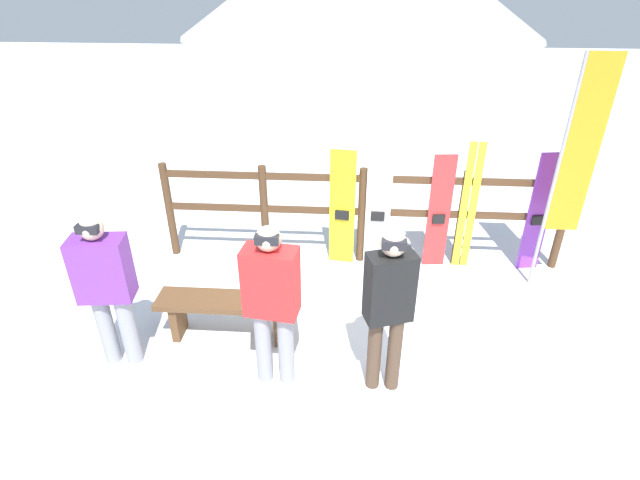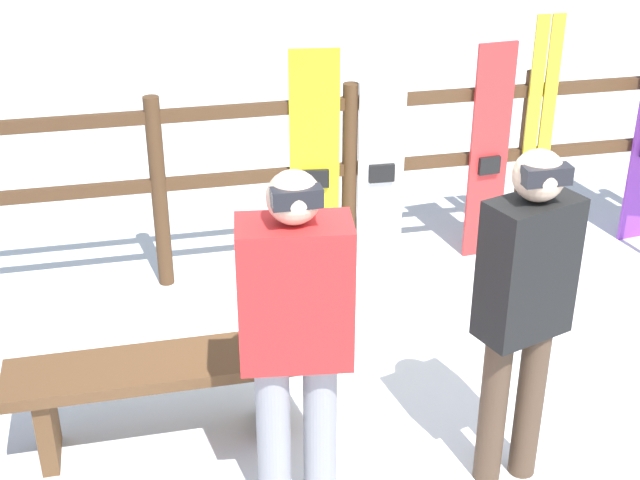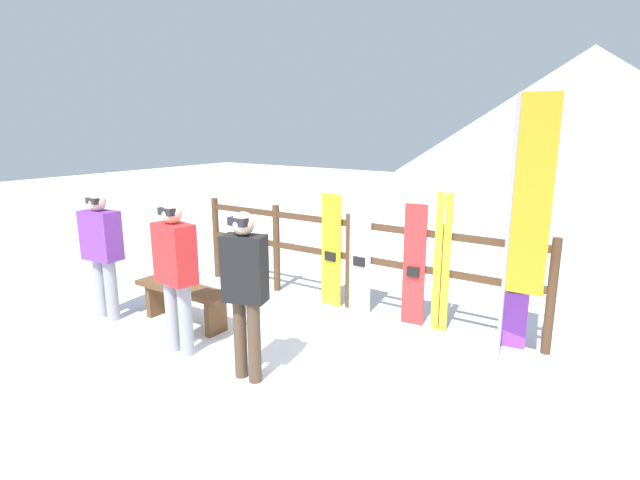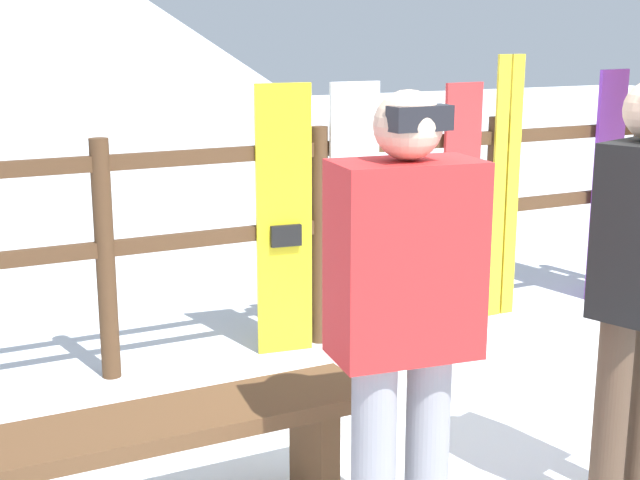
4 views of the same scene
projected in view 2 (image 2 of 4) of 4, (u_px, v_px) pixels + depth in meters
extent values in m
plane|color=white|center=(454.00, 462.00, 4.31)|extent=(40.00, 40.00, 0.00)
cylinder|color=#4C331E|center=(159.00, 194.00, 5.60)|extent=(0.10, 0.10, 1.27)
cylinder|color=#4C331E|center=(349.00, 178.00, 5.85)|extent=(0.10, 0.10, 1.27)
cylinder|color=#4C331E|center=(524.00, 162.00, 6.09)|extent=(0.10, 0.10, 1.27)
cube|color=#4C331E|center=(349.00, 169.00, 5.82)|extent=(4.95, 0.05, 0.08)
cube|color=#4C331E|center=(351.00, 103.00, 5.62)|extent=(4.95, 0.05, 0.08)
cube|color=brown|center=(156.00, 367.00, 4.24)|extent=(1.42, 0.36, 0.06)
cube|color=brown|center=(47.00, 423.00, 4.25)|extent=(0.08, 0.29, 0.42)
cube|color=brown|center=(267.00, 393.00, 4.46)|extent=(0.08, 0.29, 0.42)
cylinder|color=gray|center=(274.00, 437.00, 3.87)|extent=(0.15, 0.15, 0.79)
cylinder|color=gray|center=(320.00, 430.00, 3.91)|extent=(0.15, 0.15, 0.79)
cube|color=red|center=(295.00, 293.00, 3.57)|extent=(0.49, 0.31, 0.63)
sphere|color=#D8B293|center=(294.00, 197.00, 3.38)|extent=(0.21, 0.21, 0.21)
cube|color=black|center=(297.00, 198.00, 3.31)|extent=(0.19, 0.08, 0.08)
cylinder|color=#4C3828|center=(493.00, 408.00, 4.05)|extent=(0.13, 0.13, 0.80)
cylinder|color=#4C3828|center=(529.00, 403.00, 4.08)|extent=(0.13, 0.13, 0.80)
cube|color=black|center=(528.00, 268.00, 3.74)|extent=(0.44, 0.33, 0.63)
sphere|color=#D8B293|center=(539.00, 175.00, 3.55)|extent=(0.22, 0.22, 0.22)
cube|color=black|center=(547.00, 175.00, 3.48)|extent=(0.19, 0.08, 0.08)
cube|color=yellow|center=(314.00, 166.00, 5.69)|extent=(0.32, 0.07, 1.52)
cube|color=black|center=(315.00, 179.00, 5.70)|extent=(0.18, 0.05, 0.12)
cube|color=white|center=(381.00, 161.00, 5.78)|extent=(0.31, 0.03, 1.52)
cube|color=black|center=(382.00, 173.00, 5.79)|extent=(0.17, 0.04, 0.12)
cube|color=red|center=(489.00, 154.00, 5.93)|extent=(0.28, 0.05, 1.50)
cube|color=black|center=(489.00, 165.00, 5.94)|extent=(0.15, 0.04, 0.12)
cube|color=yellow|center=(530.00, 139.00, 5.95)|extent=(0.09, 0.02, 1.66)
cube|color=yellow|center=(545.00, 138.00, 5.97)|extent=(0.09, 0.02, 1.66)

